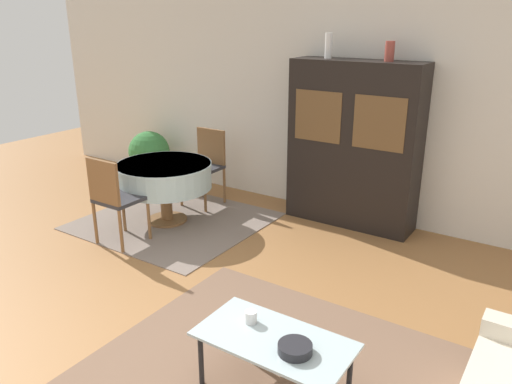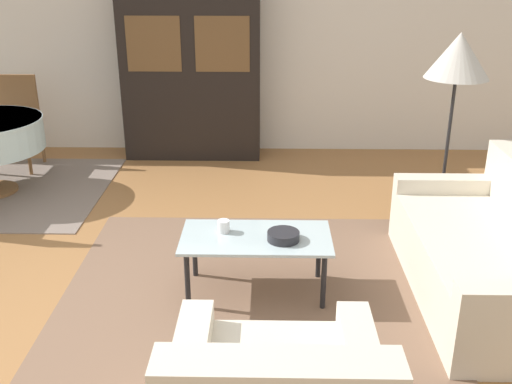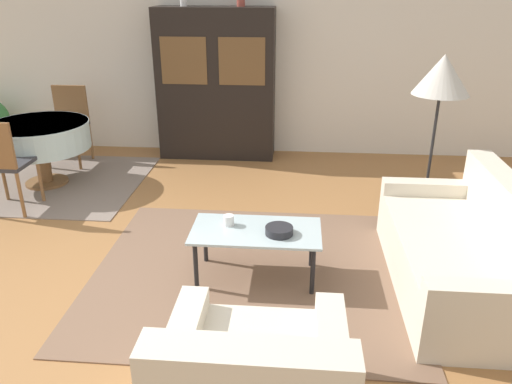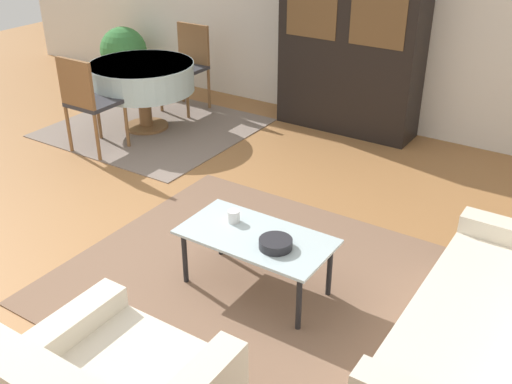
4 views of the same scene
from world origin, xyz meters
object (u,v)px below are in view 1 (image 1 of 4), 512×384
(cup, at_px, (251,317))
(potted_plant, at_px, (149,153))
(dining_chair_near, at_px, (114,195))
(vase_short, at_px, (390,51))
(dining_table, at_px, (165,176))
(dining_chair_far, at_px, (206,162))
(vase_tall, at_px, (329,46))
(display_cabinet, at_px, (354,145))
(bowl, at_px, (295,348))
(coffee_table, at_px, (274,344))

(cup, height_order, potted_plant, potted_plant)
(dining_chair_near, relative_size, vase_short, 4.69)
(dining_table, xyz_separation_m, dining_chair_far, (0.00, 0.78, -0.01))
(vase_tall, height_order, vase_short, vase_tall)
(vase_tall, bearing_deg, dining_table, -140.50)
(display_cabinet, relative_size, vase_short, 9.21)
(dining_chair_near, xyz_separation_m, bowl, (2.81, -1.06, -0.11))
(dining_table, relative_size, bowl, 5.24)
(cup, xyz_separation_m, bowl, (0.40, -0.12, -0.01))
(coffee_table, bearing_deg, dining_chair_far, 135.66)
(coffee_table, height_order, dining_table, dining_table)
(coffee_table, height_order, dining_chair_far, dining_chair_far)
(cup, bearing_deg, display_cabinet, 100.61)
(display_cabinet, relative_size, dining_table, 1.71)
(dining_table, height_order, dining_chair_far, dining_chair_far)
(coffee_table, relative_size, dining_chair_far, 1.03)
(bowl, distance_m, vase_tall, 3.70)
(dining_table, bearing_deg, dining_chair_far, 90.00)
(display_cabinet, distance_m, vase_short, 1.11)
(dining_chair_near, bearing_deg, vase_tall, 53.52)
(dining_chair_far, height_order, bowl, dining_chair_far)
(vase_tall, bearing_deg, potted_plant, -175.67)
(coffee_table, relative_size, display_cabinet, 0.53)
(dining_chair_far, xyz_separation_m, vase_short, (2.18, 0.44, 1.45))
(coffee_table, height_order, dining_chair_near, dining_chair_near)
(dining_chair_near, bearing_deg, display_cabinet, 47.11)
(cup, distance_m, vase_tall, 3.47)
(coffee_table, height_order, vase_tall, vase_tall)
(vase_short, bearing_deg, potted_plant, -176.56)
(display_cabinet, bearing_deg, bowl, -72.65)
(dining_table, distance_m, bowl, 3.36)
(vase_tall, relative_size, vase_short, 1.33)
(coffee_table, relative_size, potted_plant, 1.31)
(display_cabinet, height_order, vase_short, vase_short)
(bowl, bearing_deg, potted_plant, 145.07)
(coffee_table, height_order, potted_plant, potted_plant)
(dining_chair_far, bearing_deg, bowl, 136.99)
(display_cabinet, distance_m, dining_chair_far, 1.94)
(vase_short, bearing_deg, vase_tall, 180.00)
(dining_chair_far, distance_m, vase_short, 2.66)
(dining_chair_near, bearing_deg, vase_short, 42.40)
(cup, xyz_separation_m, potted_plant, (-3.67, 2.73, -0.02))
(dining_table, relative_size, dining_chair_near, 1.15)
(cup, xyz_separation_m, vase_tall, (-0.93, 2.94, 1.59))
(coffee_table, bearing_deg, bowl, -16.22)
(coffee_table, distance_m, cup, 0.25)
(coffee_table, bearing_deg, display_cabinet, 104.43)
(cup, distance_m, vase_short, 3.33)
(dining_chair_far, bearing_deg, dining_chair_near, 90.00)
(dining_chair_near, xyz_separation_m, cup, (2.40, -0.94, -0.10))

